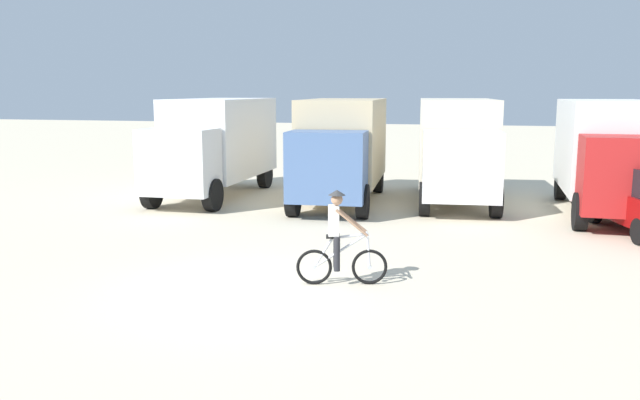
{
  "coord_description": "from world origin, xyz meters",
  "views": [
    {
      "loc": [
        4.09,
        -10.75,
        3.65
      ],
      "look_at": [
        0.49,
        3.87,
        1.1
      ],
      "focal_mm": 36.53,
      "sensor_mm": 36.0,
      "label": 1
    }
  ],
  "objects": [
    {
      "name": "ground_plane",
      "position": [
        0.0,
        0.0,
        0.0
      ],
      "size": [
        120.0,
        120.0,
        0.0
      ],
      "primitive_type": "plane",
      "color": "beige"
    },
    {
      "name": "box_truck_avon_van",
      "position": [
        -4.77,
        10.15,
        1.87
      ],
      "size": [
        2.41,
        6.75,
        3.35
      ],
      "color": "white",
      "rests_on": "ground"
    },
    {
      "name": "cyclist_orange_shirt",
      "position": [
        1.58,
        0.92,
        0.85
      ],
      "size": [
        1.69,
        0.62,
        1.82
      ],
      "color": "black",
      "rests_on": "ground"
    },
    {
      "name": "box_truck_cream_rv",
      "position": [
        3.35,
        11.03,
        1.87
      ],
      "size": [
        2.95,
        6.93,
        3.35
      ],
      "color": "beige",
      "rests_on": "ground"
    },
    {
      "name": "box_truck_white_box",
      "position": [
        7.77,
        9.88,
        1.87
      ],
      "size": [
        2.47,
        6.78,
        3.35
      ],
      "color": "white",
      "rests_on": "ground"
    },
    {
      "name": "box_truck_tan_camper",
      "position": [
        -0.29,
        9.99,
        1.87
      ],
      "size": [
        2.79,
        6.88,
        3.35
      ],
      "color": "#CCB78E",
      "rests_on": "ground"
    }
  ]
}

